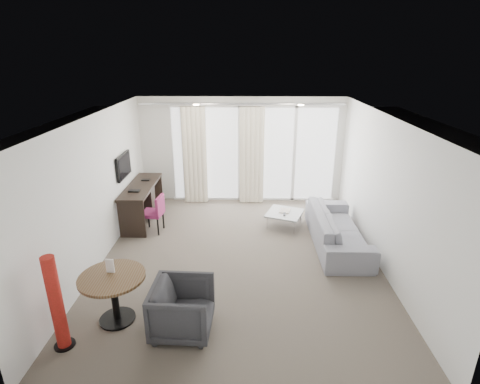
{
  "coord_description": "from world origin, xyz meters",
  "views": [
    {
      "loc": [
        0.12,
        -6.02,
        3.6
      ],
      "look_at": [
        0.0,
        0.6,
        1.1
      ],
      "focal_mm": 28.0,
      "sensor_mm": 36.0,
      "label": 1
    }
  ],
  "objects_px": {
    "desk_chair": "(152,214)",
    "rattan_chair_a": "(269,165)",
    "sofa": "(337,228)",
    "red_lamp": "(56,303)",
    "tub_armchair": "(183,308)",
    "desk": "(142,203)",
    "round_table": "(115,298)",
    "rattan_chair_b": "(301,162)",
    "coffee_table": "(284,219)"
  },
  "relations": [
    {
      "from": "desk_chair",
      "to": "rattan_chair_a",
      "type": "bearing_deg",
      "value": 61.13
    },
    {
      "from": "rattan_chair_a",
      "to": "sofa",
      "type": "bearing_deg",
      "value": -54.84
    },
    {
      "from": "red_lamp",
      "to": "rattan_chair_a",
      "type": "distance_m",
      "value": 7.58
    },
    {
      "from": "red_lamp",
      "to": "tub_armchair",
      "type": "relative_size",
      "value": 1.64
    },
    {
      "from": "desk",
      "to": "round_table",
      "type": "relative_size",
      "value": 1.97
    },
    {
      "from": "red_lamp",
      "to": "sofa",
      "type": "bearing_deg",
      "value": 34.2
    },
    {
      "from": "desk",
      "to": "rattan_chair_b",
      "type": "xyz_separation_m",
      "value": [
        4.02,
        3.49,
        -0.02
      ]
    },
    {
      "from": "desk",
      "to": "rattan_chair_b",
      "type": "distance_m",
      "value": 5.33
    },
    {
      "from": "round_table",
      "to": "rattan_chair_a",
      "type": "xyz_separation_m",
      "value": [
        2.51,
        6.42,
        0.04
      ]
    },
    {
      "from": "tub_armchair",
      "to": "desk",
      "type": "bearing_deg",
      "value": 25.12
    },
    {
      "from": "round_table",
      "to": "rattan_chair_b",
      "type": "bearing_deg",
      "value": 62.7
    },
    {
      "from": "sofa",
      "to": "rattan_chair_a",
      "type": "xyz_separation_m",
      "value": [
        -1.11,
        4.12,
        0.07
      ]
    },
    {
      "from": "desk_chair",
      "to": "rattan_chair_a",
      "type": "height_order",
      "value": "rattan_chair_a"
    },
    {
      "from": "desk_chair",
      "to": "tub_armchair",
      "type": "distance_m",
      "value": 3.22
    },
    {
      "from": "rattan_chair_a",
      "to": "red_lamp",
      "type": "bearing_deg",
      "value": -93.62
    },
    {
      "from": "tub_armchair",
      "to": "coffee_table",
      "type": "xyz_separation_m",
      "value": [
        1.68,
        3.32,
        -0.2
      ]
    },
    {
      "from": "round_table",
      "to": "sofa",
      "type": "height_order",
      "value": "round_table"
    },
    {
      "from": "rattan_chair_b",
      "to": "desk",
      "type": "bearing_deg",
      "value": -163.31
    },
    {
      "from": "desk",
      "to": "tub_armchair",
      "type": "height_order",
      "value": "desk"
    },
    {
      "from": "desk_chair",
      "to": "coffee_table",
      "type": "xyz_separation_m",
      "value": [
        2.8,
        0.3,
        -0.24
      ]
    },
    {
      "from": "desk_chair",
      "to": "coffee_table",
      "type": "relative_size",
      "value": 1.12
    },
    {
      "from": "round_table",
      "to": "tub_armchair",
      "type": "bearing_deg",
      "value": -12.03
    },
    {
      "from": "desk",
      "to": "sofa",
      "type": "relative_size",
      "value": 0.77
    },
    {
      "from": "tub_armchair",
      "to": "sofa",
      "type": "xyz_separation_m",
      "value": [
        2.64,
        2.51,
        -0.03
      ]
    },
    {
      "from": "desk_chair",
      "to": "sofa",
      "type": "height_order",
      "value": "desk_chair"
    },
    {
      "from": "desk",
      "to": "tub_armchair",
      "type": "bearing_deg",
      "value": -67.54
    },
    {
      "from": "desk",
      "to": "red_lamp",
      "type": "xyz_separation_m",
      "value": [
        -0.04,
        -3.87,
        0.24
      ]
    },
    {
      "from": "red_lamp",
      "to": "coffee_table",
      "type": "distance_m",
      "value": 4.85
    },
    {
      "from": "sofa",
      "to": "desk",
      "type": "bearing_deg",
      "value": 75.66
    },
    {
      "from": "rattan_chair_a",
      "to": "rattan_chair_b",
      "type": "xyz_separation_m",
      "value": [
        1.02,
        0.43,
        -0.0
      ]
    },
    {
      "from": "round_table",
      "to": "rattan_chair_b",
      "type": "relative_size",
      "value": 1.13
    },
    {
      "from": "rattan_chair_b",
      "to": "round_table",
      "type": "bearing_deg",
      "value": -141.57
    },
    {
      "from": "red_lamp",
      "to": "rattan_chair_a",
      "type": "bearing_deg",
      "value": 66.35
    },
    {
      "from": "desk",
      "to": "rattan_chair_a",
      "type": "relative_size",
      "value": 2.2
    },
    {
      "from": "round_table",
      "to": "rattan_chair_a",
      "type": "relative_size",
      "value": 1.12
    },
    {
      "from": "coffee_table",
      "to": "rattan_chair_b",
      "type": "distance_m",
      "value": 3.85
    },
    {
      "from": "coffee_table",
      "to": "rattan_chair_b",
      "type": "relative_size",
      "value": 0.9
    },
    {
      "from": "round_table",
      "to": "tub_armchair",
      "type": "relative_size",
      "value": 1.13
    },
    {
      "from": "tub_armchair",
      "to": "sofa",
      "type": "height_order",
      "value": "tub_armchair"
    },
    {
      "from": "desk_chair",
      "to": "red_lamp",
      "type": "bearing_deg",
      "value": -89.32
    },
    {
      "from": "tub_armchair",
      "to": "round_table",
      "type": "bearing_deg",
      "value": 80.63
    },
    {
      "from": "desk_chair",
      "to": "tub_armchair",
      "type": "relative_size",
      "value": 1.0
    },
    {
      "from": "desk",
      "to": "coffee_table",
      "type": "bearing_deg",
      "value": -4.5
    },
    {
      "from": "red_lamp",
      "to": "desk",
      "type": "bearing_deg",
      "value": 89.45
    },
    {
      "from": "red_lamp",
      "to": "sofa",
      "type": "distance_m",
      "value": 5.03
    },
    {
      "from": "desk",
      "to": "sofa",
      "type": "xyz_separation_m",
      "value": [
        4.11,
        -1.05,
        -0.08
      ]
    },
    {
      "from": "sofa",
      "to": "rattan_chair_b",
      "type": "xyz_separation_m",
      "value": [
        -0.09,
        4.54,
        0.06
      ]
    },
    {
      "from": "round_table",
      "to": "sofa",
      "type": "bearing_deg",
      "value": 32.43
    },
    {
      "from": "desk",
      "to": "tub_armchair",
      "type": "xyz_separation_m",
      "value": [
        1.47,
        -3.57,
        -0.05
      ]
    },
    {
      "from": "desk",
      "to": "coffee_table",
      "type": "xyz_separation_m",
      "value": [
        3.15,
        -0.25,
        -0.26
      ]
    }
  ]
}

